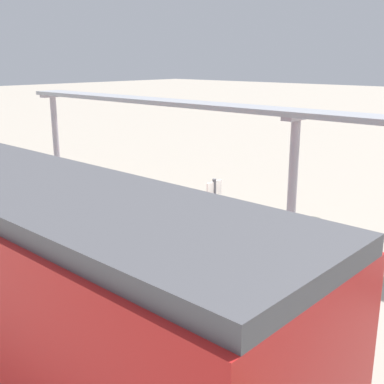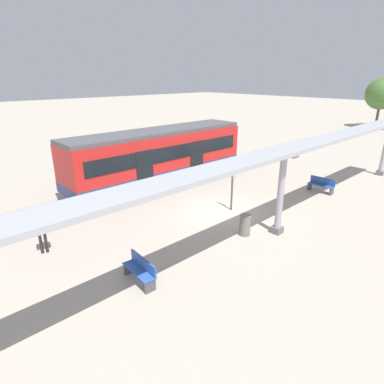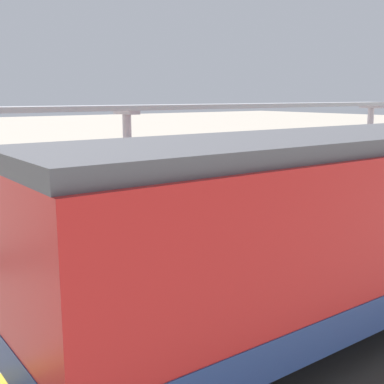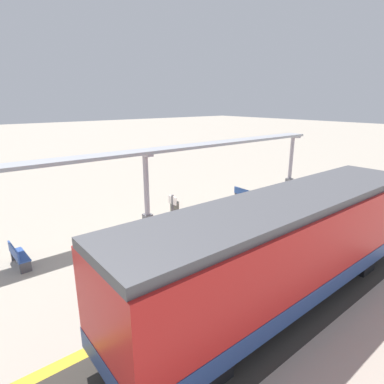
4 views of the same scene
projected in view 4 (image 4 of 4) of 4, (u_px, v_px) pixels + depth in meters
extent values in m
plane|color=#B3A897|center=(186.00, 240.00, 14.49)|extent=(176.00, 176.00, 0.00)
cube|color=gold|center=(246.00, 273.00, 11.73)|extent=(0.37, 32.93, 0.01)
cube|color=#38332D|center=(287.00, 295.00, 10.40)|extent=(3.20, 44.93, 0.01)
cube|color=red|center=(287.00, 245.00, 9.67)|extent=(2.60, 11.99, 2.60)
cube|color=navy|center=(284.00, 274.00, 9.96)|extent=(2.63, 12.01, 0.55)
cube|color=#515156|center=(291.00, 201.00, 9.27)|extent=(2.39, 11.99, 0.24)
cube|color=black|center=(254.00, 223.00, 10.56)|extent=(0.03, 11.03, 0.84)
cube|color=black|center=(288.00, 224.00, 11.93)|extent=(0.04, 1.10, 2.00)
cube|color=black|center=(210.00, 255.00, 9.52)|extent=(0.04, 1.10, 2.00)
cube|color=black|center=(189.00, 347.00, 7.81)|extent=(2.21, 0.90, 0.64)
cube|color=black|center=(341.00, 255.00, 12.44)|extent=(2.21, 0.90, 0.64)
cube|color=slate|center=(289.00, 180.00, 24.85)|extent=(0.44, 0.44, 0.30)
cylinder|color=#A49CA8|center=(291.00, 158.00, 24.36)|extent=(0.28, 0.28, 3.19)
cube|color=#A49CA8|center=(293.00, 137.00, 23.90)|extent=(1.10, 0.36, 0.12)
cube|color=slate|center=(148.00, 217.00, 17.02)|extent=(0.44, 0.44, 0.30)
cylinder|color=#A49CA8|center=(146.00, 186.00, 16.53)|extent=(0.28, 0.28, 3.19)
cube|color=#A49CA8|center=(145.00, 154.00, 16.07)|extent=(1.10, 0.36, 0.12)
cube|color=#A8AAB2|center=(146.00, 151.00, 16.06)|extent=(1.20, 26.66, 0.16)
cube|color=#3058AC|center=(245.00, 195.00, 20.00)|extent=(1.52, 0.53, 0.04)
cube|color=#3058AC|center=(243.00, 192.00, 19.84)|extent=(1.50, 0.15, 0.40)
cube|color=#4C4C51|center=(237.00, 196.00, 20.59)|extent=(0.12, 0.40, 0.42)
cube|color=#4C4C51|center=(252.00, 201.00, 19.54)|extent=(0.12, 0.40, 0.42)
cube|color=#2C50A2|center=(20.00, 255.00, 12.18)|extent=(1.52, 0.50, 0.04)
cube|color=#2C50A2|center=(14.00, 252.00, 11.99)|extent=(1.50, 0.12, 0.40)
cube|color=#4C4C51|center=(17.00, 254.00, 12.72)|extent=(0.12, 0.40, 0.42)
cube|color=#4C4C51|center=(26.00, 267.00, 11.76)|extent=(0.12, 0.40, 0.42)
cylinder|color=slate|center=(175.00, 210.00, 17.02)|extent=(0.48, 0.48, 0.95)
cylinder|color=#4C4C51|center=(173.00, 218.00, 14.17)|extent=(0.10, 0.10, 2.20)
cube|color=silver|center=(173.00, 200.00, 13.93)|extent=(0.56, 0.04, 0.36)
cylinder|color=#2A2224|center=(318.00, 206.00, 17.88)|extent=(0.11, 0.11, 0.89)
cylinder|color=#2A2224|center=(320.00, 205.00, 17.94)|extent=(0.11, 0.11, 0.89)
cube|color=#3B4F8E|center=(320.00, 193.00, 17.70)|extent=(0.39, 0.56, 0.66)
sphere|color=tan|center=(321.00, 185.00, 17.57)|extent=(0.24, 0.24, 0.24)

